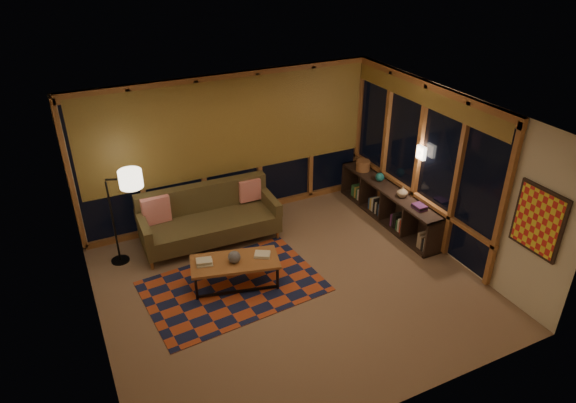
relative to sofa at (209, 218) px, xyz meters
name	(u,v)px	position (x,y,z in m)	size (l,w,h in m)	color
floor	(291,286)	(0.70, -1.72, -0.47)	(5.50, 5.00, 0.01)	#87664E
ceiling	(291,118)	(0.70, -1.72, 2.23)	(5.50, 5.00, 0.01)	white
walls	(291,209)	(0.70, -1.72, 0.88)	(5.51, 5.01, 2.70)	beige
window_wall_back	(231,149)	(0.70, 0.71, 0.88)	(5.30, 0.16, 2.60)	#A85E35
window_wall_right	(417,160)	(3.38, -1.12, 0.88)	(0.16, 3.70, 2.60)	#A85E35
wall_art	(538,221)	(3.41, -3.57, 0.98)	(0.06, 0.74, 0.94)	red
wall_sconce	(421,153)	(3.32, -1.27, 1.08)	(0.12, 0.18, 0.22)	#F4E7C6
sofa	(209,218)	(0.00, 0.00, 0.00)	(2.30, 0.93, 0.94)	brown
pillow_left	(156,210)	(-0.82, 0.26, 0.23)	(0.46, 0.15, 0.46)	red
pillow_right	(250,192)	(0.84, 0.23, 0.20)	(0.39, 0.13, 0.39)	red
area_rug	(233,286)	(-0.10, -1.35, -0.47)	(2.60, 1.73, 0.01)	#B74721
coffee_table	(235,273)	(-0.04, -1.31, -0.25)	(1.32, 0.60, 0.44)	#A85E35
book_stack_a	(204,262)	(-0.47, -1.18, 0.00)	(0.22, 0.18, 0.06)	beige
book_stack_b	(262,255)	(0.39, -1.38, -0.01)	(0.22, 0.18, 0.04)	beige
ceramic_pot	(234,257)	(-0.05, -1.34, 0.06)	(0.19, 0.19, 0.19)	#303030
floor_lamp	(112,218)	(-1.53, 0.10, 0.34)	(0.54, 0.36, 1.63)	black
bookshelf	(388,204)	(3.19, -0.72, -0.14)	(0.40, 2.64, 0.66)	#372620
basket	(363,165)	(3.17, 0.15, 0.29)	(0.27, 0.27, 0.20)	brown
teal_bowl	(380,177)	(3.19, -0.39, 0.27)	(0.17, 0.17, 0.17)	#186062
vase	(403,192)	(3.19, -1.08, 0.29)	(0.19, 0.19, 0.20)	tan
shelf_book_stack	(419,207)	(3.19, -1.55, 0.22)	(0.18, 0.25, 0.07)	beige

